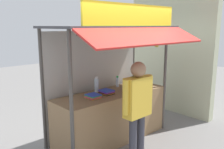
# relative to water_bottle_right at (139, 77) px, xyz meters

# --- Properties ---
(ground_plane) EXTENTS (20.00, 20.00, 0.00)m
(ground_plane) POSITION_rel_water_bottle_right_xyz_m (-1.06, -0.26, -1.05)
(ground_plane) COLOR slate
(stall_counter) EXTENTS (2.29, 0.75, 0.94)m
(stall_counter) POSITION_rel_water_bottle_right_xyz_m (-1.06, -0.26, -0.58)
(stall_counter) COLOR olive
(stall_counter) RESTS_ON ground
(stall_structure) EXTENTS (2.49, 1.64, 2.53)m
(stall_structure) POSITION_rel_water_bottle_right_xyz_m (-1.06, -0.13, 0.50)
(stall_structure) COLOR #4C4742
(stall_structure) RESTS_ON ground
(water_bottle_right) EXTENTS (0.07, 0.07, 0.24)m
(water_bottle_right) POSITION_rel_water_bottle_right_xyz_m (0.00, 0.00, 0.00)
(water_bottle_right) COLOR silver
(water_bottle_right) RESTS_ON stall_counter
(water_bottle_mid_left) EXTENTS (0.08, 0.08, 0.29)m
(water_bottle_mid_left) POSITION_rel_water_bottle_right_xyz_m (-1.24, -0.01, 0.03)
(water_bottle_mid_left) COLOR silver
(water_bottle_mid_left) RESTS_ON stall_counter
(water_bottle_rear_center) EXTENTS (0.06, 0.06, 0.23)m
(water_bottle_rear_center) POSITION_rel_water_bottle_right_xyz_m (-0.69, -0.01, -0.00)
(water_bottle_rear_center) COLOR silver
(water_bottle_rear_center) RESTS_ON stall_counter
(magazine_stack_mid_right) EXTENTS (0.23, 0.25, 0.06)m
(magazine_stack_mid_right) POSITION_rel_water_bottle_right_xyz_m (-1.54, -0.29, -0.08)
(magazine_stack_mid_right) COLOR yellow
(magazine_stack_mid_right) RESTS_ON stall_counter
(magazine_stack_front_left) EXTENTS (0.25, 0.32, 0.10)m
(magazine_stack_front_left) POSITION_rel_water_bottle_right_xyz_m (-0.65, -0.54, -0.06)
(magazine_stack_front_left) COLOR orange
(magazine_stack_front_left) RESTS_ON stall_counter
(magazine_stack_left) EXTENTS (0.24, 0.26, 0.08)m
(magazine_stack_left) POSITION_rel_water_bottle_right_xyz_m (-1.21, -0.26, -0.07)
(magazine_stack_left) COLOR black
(magazine_stack_left) RESTS_ON stall_counter
(banana_bunch_rightmost) EXTENTS (0.11, 0.11, 0.24)m
(banana_bunch_rightmost) POSITION_rel_water_bottle_right_xyz_m (-1.22, -0.73, 0.83)
(banana_bunch_rightmost) COLOR #332D23
(banana_bunch_inner_right) EXTENTS (0.09, 0.10, 0.26)m
(banana_bunch_inner_right) POSITION_rel_water_bottle_right_xyz_m (-0.36, -0.73, 0.81)
(banana_bunch_inner_right) COLOR #332D23
(vendor_person) EXTENTS (0.63, 0.24, 1.65)m
(vendor_person) POSITION_rel_water_bottle_right_xyz_m (-1.33, -1.14, -0.05)
(vendor_person) COLOR #383842
(vendor_person) RESTS_ON ground
(neighbour_wall) EXTENTS (0.20, 2.40, 3.02)m
(neighbour_wall) POSITION_rel_water_bottle_right_xyz_m (1.22, 0.04, 0.46)
(neighbour_wall) COLOR #BCC09C
(neighbour_wall) RESTS_ON ground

